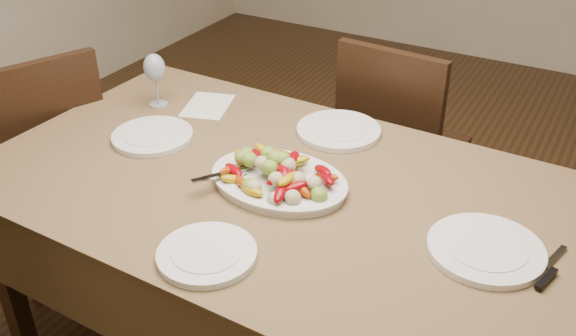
# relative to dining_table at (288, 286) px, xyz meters

# --- Properties ---
(floor) EXTENTS (6.00, 6.00, 0.00)m
(floor) POSITION_rel_dining_table_xyz_m (0.14, 0.25, -0.38)
(floor) COLOR #392311
(floor) RESTS_ON ground
(dining_table) EXTENTS (1.87, 1.09, 0.76)m
(dining_table) POSITION_rel_dining_table_xyz_m (0.00, 0.00, 0.00)
(dining_table) COLOR brown
(dining_table) RESTS_ON ground
(chair_far) EXTENTS (0.45, 0.45, 0.95)m
(chair_far) POSITION_rel_dining_table_xyz_m (0.05, 0.87, 0.10)
(chair_far) COLOR black
(chair_far) RESTS_ON ground
(chair_left) EXTENTS (0.55, 0.55, 0.95)m
(chair_left) POSITION_rel_dining_table_xyz_m (-1.15, 0.06, 0.10)
(chair_left) COLOR black
(chair_left) RESTS_ON ground
(serving_platter) EXTENTS (0.41, 0.31, 0.02)m
(serving_platter) POSITION_rel_dining_table_xyz_m (-0.02, -0.01, 0.39)
(serving_platter) COLOR white
(serving_platter) RESTS_ON dining_table
(roasted_vegetables) EXTENTS (0.33, 0.23, 0.09)m
(roasted_vegetables) POSITION_rel_dining_table_xyz_m (-0.02, -0.01, 0.45)
(roasted_vegetables) COLOR #7E0209
(roasted_vegetables) RESTS_ON serving_platter
(serving_spoon) EXTENTS (0.28, 0.17, 0.03)m
(serving_spoon) POSITION_rel_dining_table_xyz_m (-0.09, -0.05, 0.43)
(serving_spoon) COLOR #9EA0A8
(serving_spoon) RESTS_ON serving_platter
(plate_left) EXTENTS (0.26, 0.26, 0.02)m
(plate_left) POSITION_rel_dining_table_xyz_m (-0.52, 0.03, 0.39)
(plate_left) COLOR white
(plate_left) RESTS_ON dining_table
(plate_right) EXTENTS (0.29, 0.29, 0.02)m
(plate_right) POSITION_rel_dining_table_xyz_m (0.57, -0.02, 0.39)
(plate_right) COLOR white
(plate_right) RESTS_ON dining_table
(plate_far) EXTENTS (0.28, 0.28, 0.02)m
(plate_far) POSITION_rel_dining_table_xyz_m (-0.01, 0.36, 0.39)
(plate_far) COLOR white
(plate_far) RESTS_ON dining_table
(plate_near) EXTENTS (0.25, 0.25, 0.02)m
(plate_near) POSITION_rel_dining_table_xyz_m (-0.02, -0.38, 0.39)
(plate_near) COLOR white
(plate_near) RESTS_ON dining_table
(wine_glass) EXTENTS (0.08, 0.08, 0.20)m
(wine_glass) POSITION_rel_dining_table_xyz_m (-0.67, 0.24, 0.48)
(wine_glass) COLOR #8C99A5
(wine_glass) RESTS_ON dining_table
(menu_card) EXTENTS (0.21, 0.25, 0.00)m
(menu_card) POSITION_rel_dining_table_xyz_m (-0.51, 0.32, 0.38)
(menu_card) COLOR silver
(menu_card) RESTS_ON dining_table
(table_knife) EXTENTS (0.07, 0.20, 0.01)m
(table_knife) POSITION_rel_dining_table_xyz_m (0.72, -0.02, 0.38)
(table_knife) COLOR #9EA0A8
(table_knife) RESTS_ON dining_table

